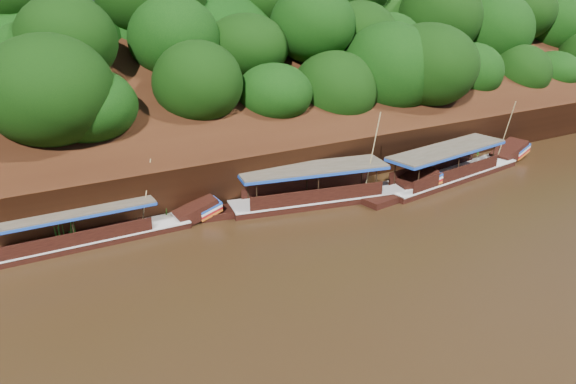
{
  "coord_description": "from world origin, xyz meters",
  "views": [
    {
      "loc": [
        -16.83,
        -21.48,
        13.93
      ],
      "look_at": [
        -0.25,
        7.0,
        1.37
      ],
      "focal_mm": 35.0,
      "sensor_mm": 36.0,
      "label": 1
    }
  ],
  "objects": [
    {
      "name": "boat_2",
      "position": [
        -11.59,
        8.77,
        0.49
      ],
      "size": [
        13.84,
        2.3,
        4.75
      ],
      "rotation": [
        0.0,
        0.0,
        -0.01
      ],
      "color": "black",
      "rests_on": "ground"
    },
    {
      "name": "boat_0",
      "position": [
        14.16,
        6.38,
        0.58
      ],
      "size": [
        15.87,
        4.23,
        5.83
      ],
      "rotation": [
        0.0,
        0.0,
        0.14
      ],
      "color": "black",
      "rests_on": "ground"
    },
    {
      "name": "reeds",
      "position": [
        -3.47,
        9.61,
        0.89
      ],
      "size": [
        49.12,
        2.73,
        2.0
      ],
      "color": "#27681A",
      "rests_on": "ground"
    },
    {
      "name": "ground",
      "position": [
        0.0,
        0.0,
        0.0
      ],
      "size": [
        160.0,
        160.0,
        0.0
      ],
      "primitive_type": "plane",
      "color": "black",
      "rests_on": "ground"
    },
    {
      "name": "riverbank",
      "position": [
        -0.01,
        22.73,
        1.89
      ],
      "size": [
        120.0,
        30.06,
        19.4
      ],
      "color": "black",
      "rests_on": "ground"
    },
    {
      "name": "boat_1",
      "position": [
        3.35,
        7.11,
        0.58
      ],
      "size": [
        14.95,
        4.97,
        6.52
      ],
      "rotation": [
        0.0,
        0.0,
        -0.2
      ],
      "color": "black",
      "rests_on": "ground"
    }
  ]
}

